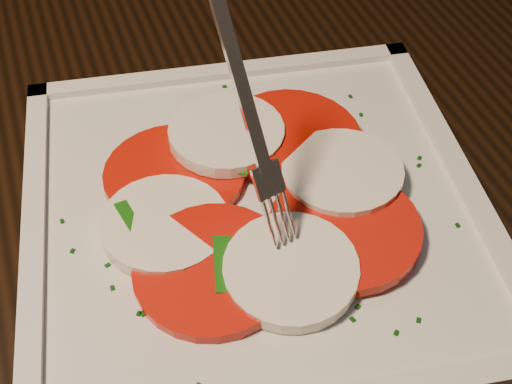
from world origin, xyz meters
TOP-DOWN VIEW (x-y plane):
  - table at (0.18, 0.05)m, footprint 1.22×0.83m
  - plate at (0.12, 0.08)m, footprint 0.36×0.36m
  - caprese_salad at (0.12, 0.08)m, footprint 0.26×0.26m
  - fork at (0.11, 0.08)m, footprint 0.05×0.09m

SIDE VIEW (x-z plane):
  - table at x=0.18m, z-range 0.28..1.03m
  - plate at x=0.12m, z-range 0.75..0.76m
  - caprese_salad at x=0.12m, z-range 0.76..0.78m
  - fork at x=0.11m, z-range 0.78..0.94m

